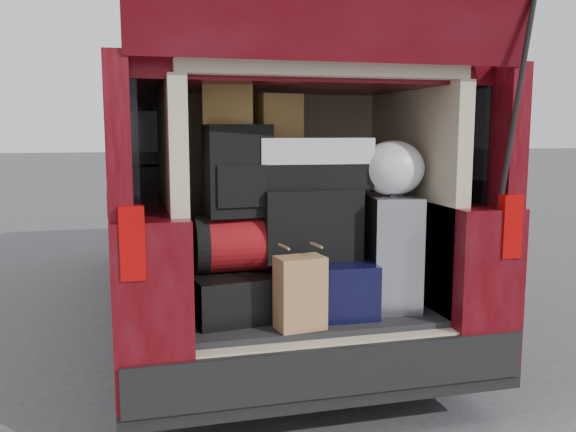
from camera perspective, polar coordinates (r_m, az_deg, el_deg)
name	(u,v)px	position (r m, az deg, el deg)	size (l,w,h in m)	color
ground	(313,420)	(3.28, 2.35, -18.56)	(80.00, 80.00, 0.00)	#3D3D40
minivan	(245,202)	(4.77, -4.05, 1.32)	(1.90, 5.35, 2.77)	black
load_floor	(299,350)	(3.41, 1.01, -12.43)	(1.24, 1.05, 0.55)	black
black_hardshell	(227,291)	(3.11, -5.70, -7.04)	(0.40, 0.55, 0.22)	black
navy_hardshell	(315,282)	(3.18, 2.53, -6.21)	(0.50, 0.62, 0.27)	black
silver_roller	(390,251)	(3.22, 9.56, -3.26)	(0.24, 0.39, 0.58)	white
kraft_bag	(300,293)	(2.84, 1.14, -7.19)	(0.22, 0.14, 0.34)	olive
red_duffel	(237,244)	(3.04, -4.75, -2.58)	(0.42, 0.28, 0.28)	maroon
black_soft_case	(308,223)	(3.11, 1.89, -0.66)	(0.50, 0.30, 0.36)	black
backpack	(238,171)	(2.99, -4.74, 4.24)	(0.31, 0.19, 0.45)	black
twotone_duffel	(312,163)	(3.11, 2.29, 4.99)	(0.57, 0.29, 0.25)	silver
grocery_sack_lower	(227,102)	(3.02, -5.72, 10.56)	(0.24, 0.19, 0.22)	brown
grocery_sack_upper	(277,116)	(3.13, -1.04, 9.33)	(0.22, 0.18, 0.22)	brown
plastic_bag_right	(393,168)	(3.15, 9.77, 4.43)	(0.32, 0.30, 0.28)	white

